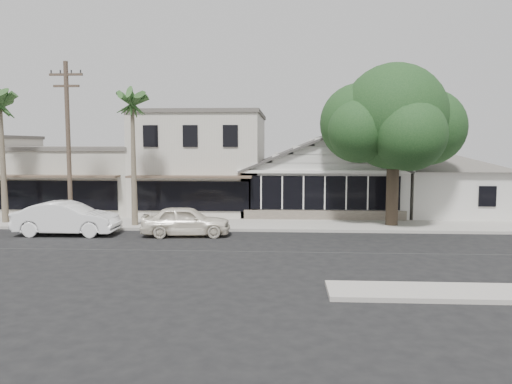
# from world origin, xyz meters

# --- Properties ---
(ground) EXTENTS (140.00, 140.00, 0.00)m
(ground) POSITION_xyz_m (0.00, 0.00, 0.00)
(ground) COLOR black
(ground) RESTS_ON ground
(sidewalk_north) EXTENTS (90.00, 3.50, 0.15)m
(sidewalk_north) POSITION_xyz_m (-8.00, 6.75, 0.07)
(sidewalk_north) COLOR #9E9991
(sidewalk_north) RESTS_ON ground
(corner_shop) EXTENTS (10.40, 8.60, 5.10)m
(corner_shop) POSITION_xyz_m (5.00, 12.47, 2.62)
(corner_shop) COLOR beige
(corner_shop) RESTS_ON ground
(side_cottage) EXTENTS (6.00, 6.00, 3.00)m
(side_cottage) POSITION_xyz_m (13.20, 11.50, 1.50)
(side_cottage) COLOR beige
(side_cottage) RESTS_ON ground
(row_building_near) EXTENTS (8.00, 10.00, 6.50)m
(row_building_near) POSITION_xyz_m (-3.00, 13.50, 3.25)
(row_building_near) COLOR beige
(row_building_near) RESTS_ON ground
(row_building_midnear) EXTENTS (10.00, 10.00, 4.20)m
(row_building_midnear) POSITION_xyz_m (-12.00, 13.50, 2.10)
(row_building_midnear) COLOR #B9B4A6
(row_building_midnear) RESTS_ON ground
(utility_pole) EXTENTS (1.80, 0.24, 9.00)m
(utility_pole) POSITION_xyz_m (-9.00, 5.20, 4.79)
(utility_pole) COLOR brown
(utility_pole) RESTS_ON ground
(car_0) EXTENTS (4.60, 2.20, 1.52)m
(car_0) POSITION_xyz_m (-2.32, 3.56, 0.76)
(car_0) COLOR white
(car_0) RESTS_ON ground
(car_1) EXTENTS (5.19, 1.89, 1.70)m
(car_1) POSITION_xyz_m (-8.44, 3.46, 0.85)
(car_1) COLOR white
(car_1) RESTS_ON ground
(shade_tree) EXTENTS (8.12, 7.34, 9.01)m
(shade_tree) POSITION_xyz_m (8.51, 7.01, 5.93)
(shade_tree) COLOR #4A3B2D
(shade_tree) RESTS_ON ground
(palm_east) EXTENTS (2.42, 2.42, 7.94)m
(palm_east) POSITION_xyz_m (-5.66, 5.86, 6.82)
(palm_east) COLOR #726651
(palm_east) RESTS_ON ground
(palm_mid) EXTENTS (2.69, 2.69, 8.09)m
(palm_mid) POSITION_xyz_m (-13.40, 6.40, 6.92)
(palm_mid) COLOR #726651
(palm_mid) RESTS_ON ground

